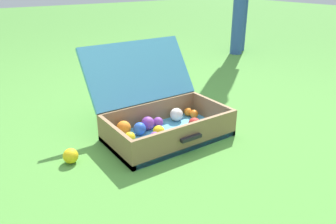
% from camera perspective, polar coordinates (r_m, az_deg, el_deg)
% --- Properties ---
extents(ground_plane, '(16.00, 16.00, 0.00)m').
position_cam_1_polar(ground_plane, '(1.61, 2.08, -5.08)').
color(ground_plane, '#4C8C38').
extents(open_suitcase, '(0.59, 0.57, 0.42)m').
position_cam_1_polar(open_suitcase, '(1.65, -1.59, -0.47)').
color(open_suitcase, '#4799C6').
rests_on(open_suitcase, ground).
extents(stray_ball_on_grass, '(0.07, 0.07, 0.07)m').
position_cam_1_polar(stray_ball_on_grass, '(1.48, -16.58, -7.33)').
color(stray_ball_on_grass, yellow).
rests_on(stray_ball_on_grass, ground).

